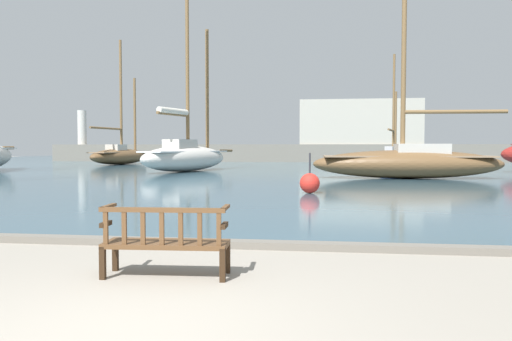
% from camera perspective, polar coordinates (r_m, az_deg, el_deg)
% --- Properties ---
extents(ground_plane, '(160.00, 160.00, 0.00)m').
position_cam_1_polar(ground_plane, '(4.92, -15.09, -17.27)').
color(ground_plane, gray).
extents(harbor_water, '(100.00, 80.00, 0.08)m').
position_cam_1_polar(harbor_water, '(48.33, 5.44, 0.73)').
color(harbor_water, '#385666').
rests_on(harbor_water, ground).
extents(quay_edge_kerb, '(40.00, 0.30, 0.12)m').
position_cam_1_polar(quay_edge_kerb, '(8.47, -4.90, -8.31)').
color(quay_edge_kerb, slate).
rests_on(quay_edge_kerb, ground).
extents(park_bench, '(1.63, 0.61, 0.92)m').
position_cam_1_polar(park_bench, '(6.58, -10.28, -7.90)').
color(park_bench, '#322113').
rests_on(park_bench, ground).
extents(sailboat_far_starboard, '(5.09, 10.67, 12.65)m').
position_cam_1_polar(sailboat_far_starboard, '(33.21, -8.01, 1.79)').
color(sailboat_far_starboard, silver).
rests_on(sailboat_far_starboard, harbor_water).
extents(sailboat_outer_starboard, '(3.84, 8.89, 11.44)m').
position_cam_1_polar(sailboat_outer_starboard, '(47.70, -15.25, 1.78)').
color(sailboat_outer_starboard, brown).
rests_on(sailboat_outer_starboard, harbor_water).
extents(sailboat_distant_harbor, '(3.37, 8.75, 8.78)m').
position_cam_1_polar(sailboat_distant_harbor, '(40.12, 15.37, 1.49)').
color(sailboat_distant_harbor, navy).
rests_on(sailboat_distant_harbor, harbor_water).
extents(sailboat_mid_starboard, '(9.69, 2.86, 10.67)m').
position_cam_1_polar(sailboat_mid_starboard, '(26.54, 16.99, 1.00)').
color(sailboat_mid_starboard, brown).
rests_on(sailboat_mid_starboard, harbor_water).
extents(channel_buoy, '(0.70, 0.70, 1.40)m').
position_cam_1_polar(channel_buoy, '(17.34, 6.16, -1.44)').
color(channel_buoy, red).
rests_on(channel_buoy, harbor_water).
extents(far_breakwater, '(57.53, 2.40, 6.77)m').
position_cam_1_polar(far_breakwater, '(54.54, 7.31, 3.06)').
color(far_breakwater, slate).
rests_on(far_breakwater, ground).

